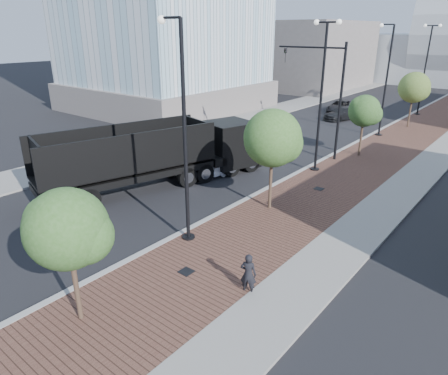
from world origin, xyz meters
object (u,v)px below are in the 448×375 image
Objects in this scene: dark_car_mid at (340,107)px; pedestrian at (248,274)px; dump_truck at (184,156)px; white_sedan at (230,160)px.

dark_car_mid is 3.04× the size of pedestrian.
pedestrian is at bearing -19.00° from dump_truck.
dark_car_mid is (-2.70, 23.44, -0.04)m from white_sedan.
white_sedan is at bearing 89.01° from dump_truck.
dump_truck is at bearing -100.76° from white_sedan.
dark_car_mid is at bearing 102.99° from white_sedan.
white_sedan reaches higher than dark_car_mid.
white_sedan is 0.89× the size of dark_car_mid.
dump_truck is 26.72m from dark_car_mid.
white_sedan is (0.99, 3.22, -0.86)m from dump_truck.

